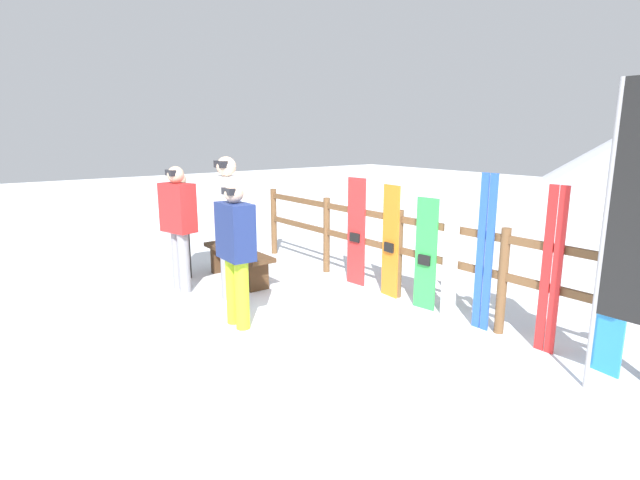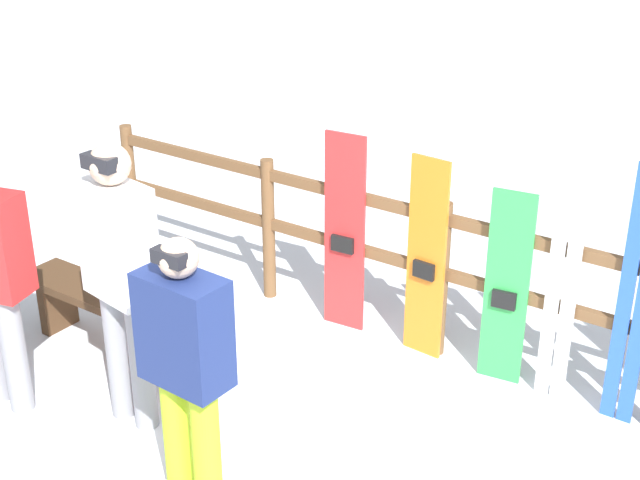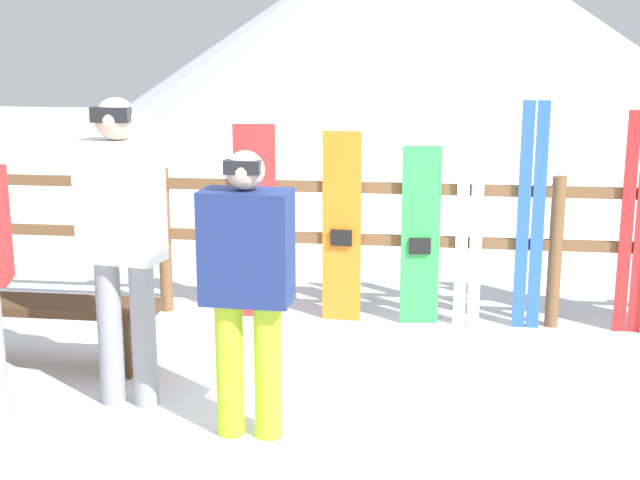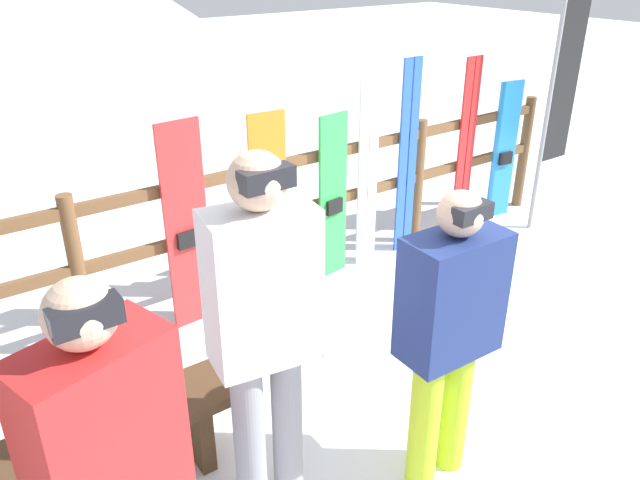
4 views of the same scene
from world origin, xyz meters
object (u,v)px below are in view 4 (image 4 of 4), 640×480
(person_white, at_px, (264,322))
(snowboard_green, at_px, (333,198))
(bench, at_px, (84,453))
(snowboard_red, at_px, (187,228))
(snowboard_orange, at_px, (269,209))
(ski_pair_blue, at_px, (407,159))
(ski_pair_red, at_px, (466,147))
(snowboard_blue, at_px, (504,151))
(person_navy, at_px, (449,327))
(ski_pair_white, at_px, (367,175))
(person_red, at_px, (111,470))
(rental_flag, at_px, (563,72))

(person_white, distance_m, snowboard_green, 2.44)
(bench, xyz_separation_m, snowboard_red, (1.14, 1.24, 0.40))
(snowboard_orange, distance_m, ski_pair_blue, 1.40)
(ski_pair_blue, xyz_separation_m, ski_pair_red, (0.73, 0.00, -0.03))
(snowboard_orange, height_order, ski_pair_blue, ski_pair_blue)
(snowboard_red, bearing_deg, snowboard_orange, -0.00)
(person_white, distance_m, snowboard_blue, 4.17)
(ski_pair_red, bearing_deg, snowboard_red, -179.93)
(person_navy, relative_size, snowboard_blue, 1.16)
(ski_pair_white, bearing_deg, person_navy, -120.88)
(ski_pair_white, bearing_deg, ski_pair_blue, -0.00)
(person_white, xyz_separation_m, person_navy, (0.80, -0.33, -0.16))
(person_white, bearing_deg, snowboard_red, 76.33)
(snowboard_orange, bearing_deg, snowboard_blue, -0.00)
(person_navy, height_order, ski_pair_white, ski_pair_white)
(person_white, bearing_deg, person_navy, -22.22)
(person_navy, xyz_separation_m, snowboard_green, (0.88, 2.06, -0.23))
(ski_pair_blue, bearing_deg, person_red, -147.68)
(person_white, relative_size, snowboard_green, 1.34)
(ski_pair_white, relative_size, snowboard_blue, 1.16)
(person_navy, distance_m, person_red, 1.59)
(bench, height_order, snowboard_blue, snowboard_blue)
(ski_pair_red, bearing_deg, rental_flag, -28.74)
(person_navy, xyz_separation_m, person_red, (-1.59, -0.00, 0.06))
(person_red, distance_m, snowboard_blue, 5.01)
(ski_pair_blue, bearing_deg, ski_pair_red, 0.00)
(bench, distance_m, snowboard_green, 2.72)
(ski_pair_blue, relative_size, snowboard_blue, 1.25)
(person_navy, xyz_separation_m, rental_flag, (3.13, 1.67, 0.57))
(person_white, bearing_deg, person_red, -157.40)
(snowboard_red, relative_size, ski_pair_blue, 0.88)
(bench, relative_size, person_navy, 0.95)
(snowboard_red, xyz_separation_m, ski_pair_red, (2.79, 0.00, 0.07))
(person_navy, bearing_deg, snowboard_blue, 34.73)
(snowboard_orange, xyz_separation_m, ski_pair_white, (0.95, 0.00, 0.07))
(ski_pair_red, bearing_deg, bench, -162.45)
(snowboard_orange, bearing_deg, ski_pair_red, 0.09)
(person_white, xyz_separation_m, rental_flag, (3.93, 1.34, 0.41))
(snowboard_red, height_order, snowboard_orange, snowboard_red)
(bench, height_order, person_white, person_white)
(snowboard_blue, relative_size, rental_flag, 0.54)
(snowboard_red, relative_size, snowboard_orange, 1.03)
(snowboard_red, distance_m, snowboard_orange, 0.66)
(snowboard_orange, bearing_deg, snowboard_red, 180.00)
(snowboard_green, bearing_deg, person_white, -134.06)
(person_white, relative_size, ski_pair_red, 1.11)
(person_navy, distance_m, snowboard_orange, 2.09)
(person_red, height_order, ski_pair_red, person_red)
(bench, relative_size, rental_flag, 0.60)
(person_white, height_order, ski_pair_blue, person_white)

